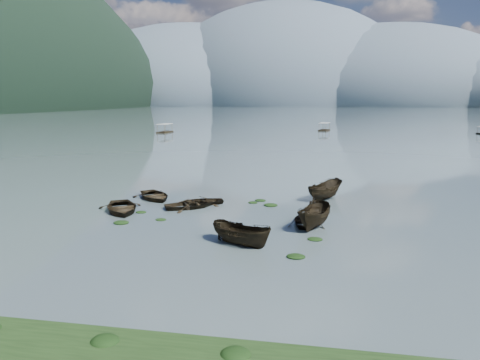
% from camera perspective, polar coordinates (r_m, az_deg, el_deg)
% --- Properties ---
extents(ground_plane, '(2400.00, 2400.00, 0.00)m').
position_cam_1_polar(ground_plane, '(27.93, -4.26, -8.49)').
color(ground_plane, '#4A595C').
extents(haze_mtn_a, '(520.00, 520.00, 280.00)m').
position_cam_1_polar(haze_mtn_a, '(963.24, -6.32, 9.91)').
color(haze_mtn_a, '#475666').
rests_on(haze_mtn_a, ground).
extents(haze_mtn_b, '(520.00, 520.00, 340.00)m').
position_cam_1_polar(haze_mtn_b, '(928.02, 5.81, 9.89)').
color(haze_mtn_b, '#475666').
rests_on(haze_mtn_b, ground).
extents(haze_mtn_c, '(520.00, 520.00, 260.00)m').
position_cam_1_polar(haze_mtn_c, '(935.21, 18.30, 9.43)').
color(haze_mtn_c, '#475666').
rests_on(haze_mtn_c, ground).
extents(haze_mtn_d, '(520.00, 520.00, 220.00)m').
position_cam_1_polar(haze_mtn_d, '(977.28, 28.91, 8.69)').
color(haze_mtn_d, '#475666').
rests_on(haze_mtn_d, ground).
extents(rowboat_0, '(5.71, 6.24, 1.06)m').
position_cam_1_polar(rowboat_0, '(36.99, -15.50, -4.09)').
color(rowboat_0, black).
rests_on(rowboat_0, ground).
extents(rowboat_1, '(5.30, 4.88, 0.90)m').
position_cam_1_polar(rowboat_1, '(37.18, -6.67, -3.70)').
color(rowboat_1, black).
rests_on(rowboat_1, ground).
extents(rowboat_2, '(4.71, 3.46, 1.71)m').
position_cam_1_polar(rowboat_2, '(27.64, 0.21, -8.66)').
color(rowboat_2, black).
rests_on(rowboat_2, ground).
extents(rowboat_3, '(2.87, 3.99, 0.82)m').
position_cam_1_polar(rowboat_3, '(32.82, 8.88, -5.68)').
color(rowboat_3, black).
rests_on(rowboat_3, ground).
extents(rowboat_5, '(3.14, 5.24, 1.90)m').
position_cam_1_polar(rowboat_5, '(31.88, 9.89, -6.19)').
color(rowboat_5, black).
rests_on(rowboat_5, ground).
extents(rowboat_6, '(5.72, 5.89, 1.00)m').
position_cam_1_polar(rowboat_6, '(41.01, -11.30, -2.49)').
color(rowboat_6, black).
rests_on(rowboat_6, ground).
extents(rowboat_7, '(4.76, 4.17, 0.82)m').
position_cam_1_polar(rowboat_7, '(38.44, -5.22, -3.19)').
color(rowboat_7, black).
rests_on(rowboat_7, ground).
extents(rowboat_8, '(4.23, 5.24, 1.93)m').
position_cam_1_polar(rowboat_8, '(40.98, 11.22, -2.49)').
color(rowboat_8, black).
rests_on(rowboat_8, ground).
extents(weed_clump_0, '(1.18, 0.97, 0.26)m').
position_cam_1_polar(weed_clump_0, '(33.52, -15.56, -5.60)').
color(weed_clump_0, black).
rests_on(weed_clump_0, ground).
extents(weed_clump_1, '(0.87, 0.69, 0.19)m').
position_cam_1_polar(weed_clump_1, '(33.73, -10.51, -5.28)').
color(weed_clump_1, black).
rests_on(weed_clump_1, ground).
extents(weed_clump_2, '(1.12, 0.90, 0.24)m').
position_cam_1_polar(weed_clump_2, '(25.78, 7.47, -10.20)').
color(weed_clump_2, black).
rests_on(weed_clump_2, ground).
extents(weed_clump_3, '(0.87, 0.73, 0.19)m').
position_cam_1_polar(weed_clump_3, '(38.64, 1.73, -3.08)').
color(weed_clump_3, black).
rests_on(weed_clump_3, ground).
extents(weed_clump_4, '(1.03, 0.81, 0.21)m').
position_cam_1_polar(weed_clump_4, '(29.05, 9.97, -7.86)').
color(weed_clump_4, black).
rests_on(weed_clump_4, ground).
extents(weed_clump_5, '(0.89, 0.72, 0.19)m').
position_cam_1_polar(weed_clump_5, '(36.27, -13.05, -4.26)').
color(weed_clump_5, black).
rests_on(weed_clump_5, ground).
extents(weed_clump_6, '(1.02, 0.85, 0.21)m').
position_cam_1_polar(weed_clump_6, '(39.47, 2.73, -2.80)').
color(weed_clump_6, black).
rests_on(weed_clump_6, ground).
extents(weed_clump_7, '(1.24, 0.99, 0.27)m').
position_cam_1_polar(weed_clump_7, '(37.66, 4.11, -3.47)').
color(weed_clump_7, black).
rests_on(weed_clump_7, ground).
extents(pontoon_left, '(3.15, 6.58, 2.45)m').
position_cam_1_polar(pontoon_left, '(126.34, -9.98, 6.23)').
color(pontoon_left, black).
rests_on(pontoon_left, ground).
extents(pontoon_centre, '(3.88, 6.53, 2.34)m').
position_cam_1_polar(pontoon_centre, '(135.10, 11.16, 6.46)').
color(pontoon_centre, black).
rests_on(pontoon_centre, ground).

